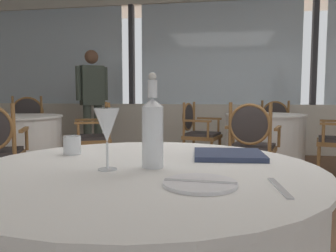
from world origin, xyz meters
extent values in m
plane|color=brown|center=(0.00, 0.00, 0.00)|extent=(12.96, 12.96, 0.00)
cube|color=silver|center=(0.00, 3.50, 0.42)|extent=(9.97, 0.12, 0.85)
cube|color=silver|center=(-3.12, 3.52, 1.73)|extent=(2.75, 0.02, 1.76)
cube|color=silver|center=(0.00, 3.52, 1.73)|extent=(2.75, 0.02, 1.76)
cube|color=#333338|center=(-1.56, 3.50, 1.73)|extent=(0.08, 0.14, 1.76)
cube|color=#333338|center=(1.56, 3.50, 1.73)|extent=(0.08, 0.14, 1.76)
cylinder|color=white|center=(-0.14, -1.35, 0.76)|extent=(1.24, 1.24, 0.02)
cylinder|color=white|center=(0.08, -1.56, 0.77)|extent=(0.21, 0.21, 0.01)
cube|color=silver|center=(0.08, -1.56, 0.78)|extent=(0.20, 0.03, 0.00)
cube|color=silver|center=(0.29, -1.56, 0.77)|extent=(0.04, 0.20, 0.00)
cylinder|color=white|center=(-0.10, -1.35, 0.87)|extent=(0.07, 0.07, 0.21)
cone|color=white|center=(-0.10, -1.35, 0.99)|extent=(0.07, 0.07, 0.03)
cylinder|color=white|center=(-0.10, -1.35, 1.04)|extent=(0.03, 0.03, 0.06)
sphere|color=silver|center=(-0.10, -1.35, 1.08)|extent=(0.03, 0.03, 0.03)
cylinder|color=white|center=(-0.24, -1.42, 0.77)|extent=(0.06, 0.06, 0.00)
cylinder|color=white|center=(-0.24, -1.42, 0.82)|extent=(0.01, 0.01, 0.09)
cone|color=white|center=(-0.24, -1.42, 0.92)|extent=(0.09, 0.09, 0.12)
cylinder|color=white|center=(-0.50, -1.16, 0.81)|extent=(0.07, 0.07, 0.08)
cube|color=#2D3856|center=(0.16, -1.12, 0.78)|extent=(0.30, 0.26, 0.02)
cylinder|color=white|center=(-2.35, 1.13, 0.76)|extent=(1.13, 1.13, 0.02)
cylinder|color=white|center=(-2.35, 1.13, 0.37)|extent=(1.10, 1.10, 0.75)
cube|color=olive|center=(-2.72, 1.95, 0.43)|extent=(0.61, 0.61, 0.05)
cube|color=#383333|center=(-2.72, 1.95, 0.48)|extent=(0.56, 0.56, 0.04)
cylinder|color=olive|center=(-2.46, 1.85, 0.20)|extent=(0.04, 0.04, 0.41)
cylinder|color=olive|center=(-2.82, 1.69, 0.20)|extent=(0.04, 0.04, 0.41)
cylinder|color=olive|center=(-2.62, 2.22, 0.20)|extent=(0.04, 0.04, 0.41)
cylinder|color=olive|center=(-2.98, 2.05, 0.20)|extent=(0.04, 0.04, 0.41)
cylinder|color=olive|center=(-2.62, 2.22, 0.73)|extent=(0.04, 0.04, 0.54)
cylinder|color=olive|center=(-2.98, 2.05, 0.73)|extent=(0.04, 0.04, 0.54)
ellipsoid|color=#383333|center=(-2.81, 2.15, 0.75)|extent=(0.38, 0.21, 0.45)
torus|color=olive|center=(-2.81, 2.15, 0.75)|extent=(0.44, 0.22, 0.46)
cube|color=olive|center=(-2.48, 2.04, 0.68)|extent=(0.18, 0.35, 0.03)
cylinder|color=olive|center=(-2.43, 1.91, 0.57)|extent=(0.03, 0.03, 0.22)
cube|color=olive|center=(-2.94, 1.83, 0.68)|extent=(0.18, 0.35, 0.03)
cylinder|color=olive|center=(-2.88, 1.70, 0.57)|extent=(0.03, 0.03, 0.22)
cylinder|color=olive|center=(-1.87, 0.57, 0.21)|extent=(0.04, 0.04, 0.42)
cylinder|color=olive|center=(-1.71, 0.20, 0.21)|extent=(0.04, 0.04, 0.42)
cylinder|color=olive|center=(-1.71, 0.20, 0.70)|extent=(0.04, 0.04, 0.48)
cube|color=olive|center=(-1.75, 0.42, 0.69)|extent=(0.18, 0.35, 0.03)
cylinder|color=olive|center=(-1.81, 0.55, 0.58)|extent=(0.03, 0.03, 0.22)
cube|color=olive|center=(-1.52, 1.50, 0.44)|extent=(0.61, 0.61, 0.05)
cube|color=#383333|center=(-1.52, 1.50, 0.49)|extent=(0.56, 0.56, 0.04)
cylinder|color=olive|center=(-1.62, 1.24, 0.21)|extent=(0.04, 0.04, 0.42)
cylinder|color=olive|center=(-1.79, 1.60, 0.21)|extent=(0.04, 0.04, 0.42)
cylinder|color=olive|center=(-1.26, 1.40, 0.21)|extent=(0.04, 0.04, 0.42)
cylinder|color=olive|center=(-1.42, 1.77, 0.21)|extent=(0.04, 0.04, 0.42)
cylinder|color=olive|center=(-1.26, 1.40, 0.70)|extent=(0.04, 0.04, 0.46)
cylinder|color=olive|center=(-1.42, 1.77, 0.70)|extent=(0.04, 0.04, 0.46)
ellipsoid|color=#383333|center=(-1.33, 1.59, 0.72)|extent=(0.21, 0.38, 0.38)
torus|color=olive|center=(-1.33, 1.59, 0.72)|extent=(0.19, 0.37, 0.40)
cube|color=olive|center=(-1.44, 1.26, 0.69)|extent=(0.35, 0.18, 0.03)
cylinder|color=olive|center=(-1.57, 1.21, 0.58)|extent=(0.03, 0.03, 0.22)
cube|color=olive|center=(-1.64, 1.72, 0.69)|extent=(0.35, 0.18, 0.03)
cylinder|color=olive|center=(-1.77, 1.66, 0.58)|extent=(0.03, 0.03, 0.22)
cylinder|color=white|center=(0.64, 2.03, 0.76)|extent=(1.03, 1.03, 0.02)
cylinder|color=white|center=(0.64, 2.03, 0.37)|extent=(1.00, 1.00, 0.75)
cube|color=olive|center=(0.85, 2.86, 0.44)|extent=(0.56, 0.56, 0.05)
cube|color=#383333|center=(0.85, 2.86, 0.48)|extent=(0.51, 0.51, 0.04)
cylinder|color=olive|center=(1.00, 2.62, 0.21)|extent=(0.04, 0.04, 0.41)
cylinder|color=olive|center=(0.61, 2.72, 0.21)|extent=(0.04, 0.04, 0.41)
cylinder|color=olive|center=(1.10, 3.01, 0.21)|extent=(0.04, 0.04, 0.41)
cylinder|color=olive|center=(0.71, 3.11, 0.21)|extent=(0.04, 0.04, 0.41)
cylinder|color=olive|center=(1.10, 3.01, 0.69)|extent=(0.04, 0.04, 0.46)
cylinder|color=olive|center=(0.71, 3.11, 0.69)|extent=(0.04, 0.04, 0.46)
ellipsoid|color=#383333|center=(0.91, 3.07, 0.72)|extent=(0.39, 0.15, 0.39)
torus|color=olive|center=(0.91, 3.07, 0.72)|extent=(0.40, 0.13, 0.40)
cube|color=olive|center=(1.09, 2.78, 0.68)|extent=(0.13, 0.37, 0.03)
cylinder|color=olive|center=(1.06, 2.64, 0.57)|extent=(0.03, 0.03, 0.22)
cube|color=olive|center=(0.61, 2.90, 0.68)|extent=(0.13, 0.37, 0.03)
cylinder|color=olive|center=(0.57, 2.77, 0.57)|extent=(0.03, 0.03, 0.22)
cube|color=olive|center=(-0.18, 2.25, 0.42)|extent=(0.56, 0.56, 0.05)
cube|color=#383333|center=(-0.18, 2.25, 0.47)|extent=(0.51, 0.51, 0.04)
cylinder|color=olive|center=(0.06, 2.39, 0.20)|extent=(0.04, 0.04, 0.40)
cylinder|color=olive|center=(-0.04, 2.00, 0.20)|extent=(0.04, 0.04, 0.40)
cylinder|color=olive|center=(-0.33, 2.49, 0.20)|extent=(0.04, 0.04, 0.40)
cylinder|color=olive|center=(-0.43, 2.10, 0.20)|extent=(0.04, 0.04, 0.40)
cylinder|color=olive|center=(-0.33, 2.49, 0.68)|extent=(0.04, 0.04, 0.46)
cylinder|color=olive|center=(-0.43, 2.10, 0.68)|extent=(0.04, 0.04, 0.46)
ellipsoid|color=#383333|center=(-0.39, 2.30, 0.70)|extent=(0.15, 0.39, 0.39)
torus|color=olive|center=(-0.39, 2.30, 0.70)|extent=(0.13, 0.40, 0.40)
cube|color=olive|center=(-0.10, 2.48, 0.67)|extent=(0.37, 0.13, 0.03)
cylinder|color=olive|center=(0.03, 2.45, 0.56)|extent=(0.03, 0.03, 0.22)
cube|color=olive|center=(-0.23, 2.00, 0.67)|extent=(0.37, 0.13, 0.03)
cylinder|color=olive|center=(-0.09, 1.96, 0.56)|extent=(0.03, 0.03, 0.22)
cube|color=olive|center=(0.43, 1.21, 0.42)|extent=(0.56, 0.56, 0.05)
cube|color=#383333|center=(0.43, 1.21, 0.47)|extent=(0.51, 0.51, 0.04)
cylinder|color=olive|center=(0.29, 1.45, 0.20)|extent=(0.04, 0.04, 0.40)
cylinder|color=olive|center=(0.67, 1.35, 0.20)|extent=(0.04, 0.04, 0.40)
cylinder|color=olive|center=(0.19, 1.06, 0.20)|extent=(0.04, 0.04, 0.40)
cylinder|color=olive|center=(0.58, 0.96, 0.20)|extent=(0.04, 0.04, 0.40)
cylinder|color=olive|center=(0.19, 1.06, 0.69)|extent=(0.04, 0.04, 0.49)
cylinder|color=olive|center=(0.58, 0.96, 0.69)|extent=(0.04, 0.04, 0.49)
ellipsoid|color=#383333|center=(0.38, 1.00, 0.72)|extent=(0.39, 0.15, 0.41)
torus|color=olive|center=(0.38, 1.00, 0.72)|extent=(0.42, 0.14, 0.42)
cube|color=olive|center=(0.19, 1.29, 0.67)|extent=(0.13, 0.37, 0.03)
cylinder|color=olive|center=(0.23, 1.43, 0.56)|extent=(0.03, 0.03, 0.22)
cube|color=olive|center=(0.68, 1.17, 0.67)|extent=(0.13, 0.37, 0.03)
cylinder|color=olive|center=(0.71, 1.30, 0.56)|extent=(0.03, 0.03, 0.22)
cylinder|color=olive|center=(1.23, 1.68, 0.21)|extent=(0.04, 0.04, 0.42)
cylinder|color=olive|center=(1.33, 2.07, 0.21)|extent=(0.04, 0.04, 0.42)
cylinder|color=olive|center=(1.25, 1.62, 0.58)|extent=(0.03, 0.03, 0.22)
cube|color=olive|center=(1.51, 2.07, 0.69)|extent=(0.37, 0.13, 0.03)
cylinder|color=olive|center=(1.38, 2.11, 0.58)|extent=(0.03, 0.03, 0.22)
cylinder|color=#424C42|center=(-1.94, 2.77, 0.42)|extent=(0.13, 0.13, 0.85)
cylinder|color=#424C42|center=(-2.07, 2.65, 0.42)|extent=(0.13, 0.13, 0.85)
cube|color=#424C42|center=(-2.01, 2.71, 1.16)|extent=(0.40, 0.39, 0.64)
sphere|color=brown|center=(-2.01, 2.71, 1.62)|extent=(0.22, 0.22, 0.22)
cylinder|color=#424C42|center=(-1.84, 2.85, 1.20)|extent=(0.09, 0.09, 0.54)
cylinder|color=#424C42|center=(-2.17, 2.56, 1.20)|extent=(0.09, 0.09, 0.54)
camera|label=1|loc=(0.15, -2.48, 1.02)|focal=36.03mm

